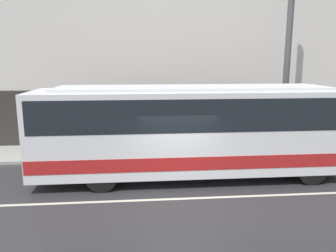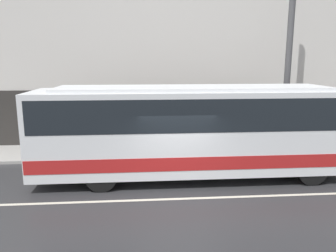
# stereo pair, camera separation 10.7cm
# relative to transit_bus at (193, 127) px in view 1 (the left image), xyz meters

# --- Properties ---
(ground_plane) EXTENTS (60.00, 60.00, 0.00)m
(ground_plane) POSITION_rel_transit_bus_xyz_m (-0.69, -1.97, -1.86)
(ground_plane) COLOR #2D2D30
(sidewalk) EXTENTS (60.00, 2.74, 0.13)m
(sidewalk) POSITION_rel_transit_bus_xyz_m (-0.69, 3.40, -1.80)
(sidewalk) COLOR #A09E99
(sidewalk) RESTS_ON ground_plane
(building_facade) EXTENTS (60.00, 0.35, 11.54)m
(building_facade) POSITION_rel_transit_bus_xyz_m (-0.69, 4.92, 3.70)
(building_facade) COLOR silver
(building_facade) RESTS_ON ground_plane
(lane_stripe) EXTENTS (54.00, 0.14, 0.01)m
(lane_stripe) POSITION_rel_transit_bus_xyz_m (-0.69, -1.97, -1.86)
(lane_stripe) COLOR beige
(lane_stripe) RESTS_ON ground_plane
(transit_bus) EXTENTS (11.14, 2.62, 3.31)m
(transit_bus) POSITION_rel_transit_bus_xyz_m (0.00, 0.00, 0.00)
(transit_bus) COLOR white
(transit_bus) RESTS_ON ground_plane
(utility_pole_near) EXTENTS (0.27, 0.27, 8.67)m
(utility_pole_near) POSITION_rel_transit_bus_xyz_m (4.66, 2.84, 2.59)
(utility_pole_near) COLOR #4C4C4F
(utility_pole_near) RESTS_ON sidewalk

